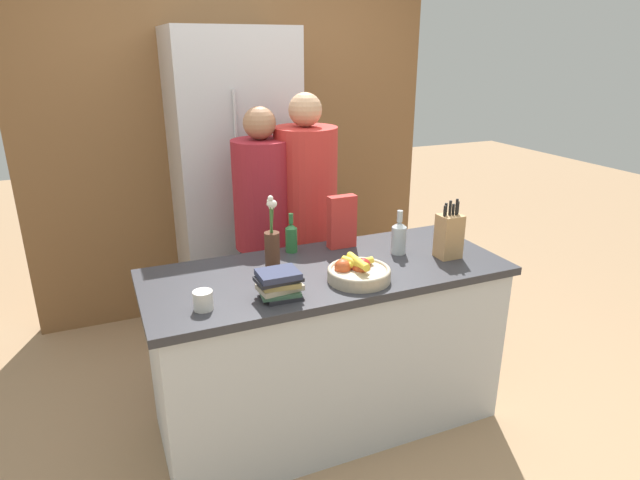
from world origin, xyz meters
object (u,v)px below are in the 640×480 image
object	(u,v)px
flower_vase	(272,245)
cereal_box	(342,222)
coffee_mug	(203,300)
bottle_oil	(291,237)
person_in_blue	(306,217)
fruit_bowl	(358,272)
book_stack	(280,284)
bottle_vinegar	(399,237)
knife_block	(449,235)
person_at_sink	(263,226)
refrigerator	(236,185)

from	to	relation	value
flower_vase	cereal_box	xyz separation A→B (m)	(0.45, 0.16, 0.01)
coffee_mug	bottle_oil	xyz separation A→B (m)	(0.57, 0.48, 0.04)
person_in_blue	bottle_oil	bearing A→B (deg)	-105.17
fruit_bowl	book_stack	distance (m)	0.40
bottle_vinegar	fruit_bowl	bearing A→B (deg)	-147.42
cereal_box	bottle_oil	distance (m)	0.29
fruit_bowl	coffee_mug	distance (m)	0.73
fruit_bowl	knife_block	size ratio (longest dim) A/B	0.95
person_at_sink	person_in_blue	bearing A→B (deg)	21.66
refrigerator	coffee_mug	distance (m)	1.59
refrigerator	flower_vase	world-z (taller)	refrigerator
fruit_bowl	person_at_sink	size ratio (longest dim) A/B	0.18
bottle_oil	person_in_blue	bearing A→B (deg)	58.67
cereal_box	person_at_sink	xyz separation A→B (m)	(-0.30, 0.47, -0.13)
refrigerator	person_in_blue	world-z (taller)	refrigerator
person_at_sink	refrigerator	bearing A→B (deg)	117.82
person_in_blue	knife_block	bearing A→B (deg)	-42.98
bottle_oil	book_stack	bearing A→B (deg)	-115.55
person_at_sink	person_in_blue	size ratio (longest dim) A/B	0.96
knife_block	person_in_blue	bearing A→B (deg)	120.86
knife_block	bottle_vinegar	bearing A→B (deg)	144.76
flower_vase	person_at_sink	distance (m)	0.66
flower_vase	bottle_oil	world-z (taller)	flower_vase
fruit_bowl	bottle_vinegar	size ratio (longest dim) A/B	1.26
refrigerator	knife_block	bearing A→B (deg)	-61.87
coffee_mug	person_at_sink	world-z (taller)	person_at_sink
knife_block	person_in_blue	size ratio (longest dim) A/B	0.19
coffee_mug	fruit_bowl	bearing A→B (deg)	0.86
fruit_bowl	person_at_sink	world-z (taller)	person_at_sink
refrigerator	coffee_mug	size ratio (longest dim) A/B	17.65
flower_vase	knife_block	bearing A→B (deg)	-12.02
fruit_bowl	bottle_vinegar	distance (m)	0.42
cereal_box	coffee_mug	size ratio (longest dim) A/B	2.49
knife_block	book_stack	world-z (taller)	knife_block
refrigerator	bottle_oil	xyz separation A→B (m)	(0.03, -1.02, -0.05)
knife_block	flower_vase	size ratio (longest dim) A/B	0.82
knife_block	person_in_blue	xyz separation A→B (m)	(-0.48, 0.80, -0.07)
bottle_oil	bottle_vinegar	xyz separation A→B (m)	(0.51, -0.24, 0.01)
coffee_mug	book_stack	world-z (taller)	book_stack
refrigerator	person_in_blue	distance (m)	0.68
coffee_mug	book_stack	distance (m)	0.33
bottle_vinegar	person_in_blue	bearing A→B (deg)	112.37
bottle_oil	fruit_bowl	bearing A→B (deg)	-71.30
knife_block	coffee_mug	xyz separation A→B (m)	(-1.29, -0.09, -0.08)
coffee_mug	bottle_vinegar	world-z (taller)	bottle_vinegar
book_stack	person_in_blue	size ratio (longest dim) A/B	0.12
person_in_blue	coffee_mug	bearing A→B (deg)	-116.49
fruit_bowl	bottle_oil	size ratio (longest dim) A/B	1.40
flower_vase	cereal_box	bearing A→B (deg)	19.94
bottle_vinegar	refrigerator	bearing A→B (deg)	113.35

